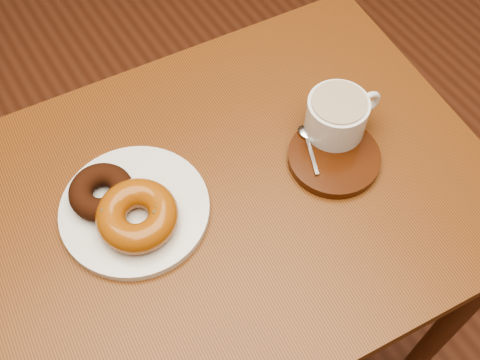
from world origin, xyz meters
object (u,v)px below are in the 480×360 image
saucer (334,157)px  coffee_cup (338,115)px  cafe_table (231,229)px  donut_plate (135,210)px

saucer → coffee_cup: coffee_cup is taller
cafe_table → donut_plate: (-0.14, 0.05, 0.13)m
donut_plate → cafe_table: bearing=-18.4°
donut_plate → coffee_cup: (0.36, -0.04, 0.04)m
cafe_table → donut_plate: 0.20m
cafe_table → donut_plate: size_ratio=3.85×
donut_plate → coffee_cup: size_ratio=1.75×
donut_plate → saucer: 0.33m
cafe_table → coffee_cup: (0.21, 0.00, 0.18)m
cafe_table → coffee_cup: coffee_cup is taller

